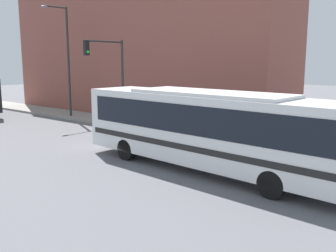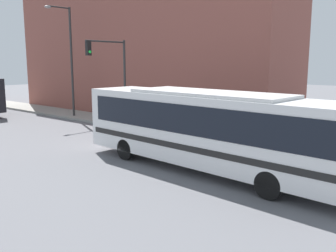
# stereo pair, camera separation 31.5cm
# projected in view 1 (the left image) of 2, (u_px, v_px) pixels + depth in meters

# --- Properties ---
(ground_plane) EXTENTS (120.00, 120.00, 0.00)m
(ground_plane) POSITION_uv_depth(u_px,v_px,m) (208.00, 171.00, 15.54)
(ground_plane) COLOR slate
(sidewalk) EXTENTS (2.96, 70.00, 0.17)m
(sidewalk) POSITION_uv_depth(u_px,v_px,m) (54.00, 112.00, 32.58)
(sidewalk) COLOR gray
(sidewalk) RESTS_ON ground_plane
(building_facade) EXTENTS (6.00, 26.24, 11.06)m
(building_facade) POSITION_uv_depth(u_px,v_px,m) (137.00, 49.00, 31.38)
(building_facade) COLOR brown
(building_facade) RESTS_ON ground_plane
(city_bus) EXTENTS (3.30, 12.57, 3.30)m
(city_bus) POSITION_uv_depth(u_px,v_px,m) (209.00, 126.00, 15.24)
(city_bus) COLOR white
(city_bus) RESTS_ON ground_plane
(fire_hydrant) EXTENTS (0.25, 0.33, 0.82)m
(fire_hydrant) POSITION_uv_depth(u_px,v_px,m) (184.00, 127.00, 22.50)
(fire_hydrant) COLOR gold
(fire_hydrant) RESTS_ON sidewalk
(traffic_light_pole) EXTENTS (3.28, 0.35, 5.71)m
(traffic_light_pole) POSITION_uv_depth(u_px,v_px,m) (110.00, 68.00, 24.58)
(traffic_light_pole) COLOR #2D2D2D
(traffic_light_pole) RESTS_ON sidewalk
(street_lamp) EXTENTS (2.25, 0.28, 8.41)m
(street_lamp) POSITION_uv_depth(u_px,v_px,m) (66.00, 54.00, 28.96)
(street_lamp) COLOR #2D2D2D
(street_lamp) RESTS_ON sidewalk
(pedestrian_near_corner) EXTENTS (0.34, 0.34, 1.62)m
(pedestrian_near_corner) POSITION_uv_depth(u_px,v_px,m) (196.00, 117.00, 23.80)
(pedestrian_near_corner) COLOR #23283D
(pedestrian_near_corner) RESTS_ON sidewalk
(pedestrian_mid_block) EXTENTS (0.34, 0.34, 1.69)m
(pedestrian_mid_block) POSITION_uv_depth(u_px,v_px,m) (177.00, 115.00, 24.38)
(pedestrian_mid_block) COLOR #23283D
(pedestrian_mid_block) RESTS_ON sidewalk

